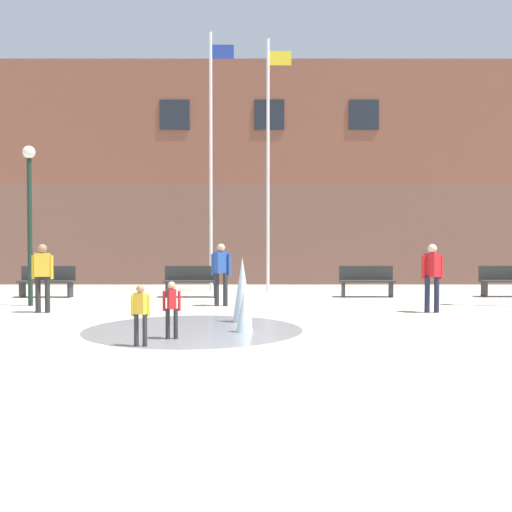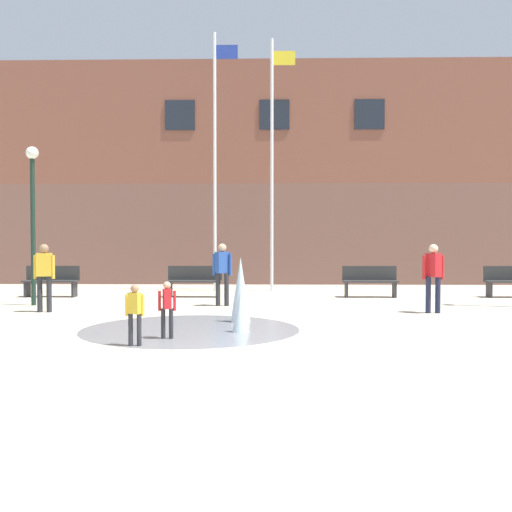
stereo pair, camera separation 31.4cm
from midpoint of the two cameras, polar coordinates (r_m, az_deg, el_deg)
ground_plane at (r=8.14m, az=3.69°, el=-10.53°), size 100.00×100.00×0.00m
library_building at (r=25.38m, az=2.06°, el=7.24°), size 36.00×6.05×8.36m
splash_fountain at (r=11.79m, az=-2.13°, el=-4.68°), size 4.13×4.13×1.34m
park_bench_far_left at (r=18.61m, az=-18.44°, el=-2.23°), size 1.60×0.44×0.91m
park_bench_left_of_flagpoles at (r=17.69m, az=-5.38°, el=-2.35°), size 1.60×0.44×0.91m
park_bench_under_right_flagpole at (r=17.90m, az=11.30°, el=-2.33°), size 1.60×0.44×0.91m
park_bench_near_trashcan at (r=19.12m, az=23.67°, el=-2.18°), size 1.60×0.44×0.91m
adult_near_bench at (r=14.40m, az=17.13°, el=-1.53°), size 0.50×0.39×1.59m
child_with_pink_shirt at (r=10.36m, az=-7.61°, el=-4.66°), size 0.31×0.24×0.99m
adult_watching at (r=15.24m, az=-2.65°, el=-1.28°), size 0.50×0.37×1.59m
child_in_fountain at (r=9.74m, az=-10.57°, el=-5.08°), size 0.31×0.20×0.99m
adult_in_red at (r=14.74m, az=-18.95°, el=-1.47°), size 0.50×0.26×1.59m
flagpole_left at (r=19.72m, az=-3.40°, el=9.59°), size 0.80×0.10×8.37m
flagpole_right at (r=19.64m, az=2.07°, el=9.31°), size 0.80×0.10×8.16m
lamp_post_left_lane at (r=16.36m, az=-19.98°, el=4.82°), size 0.32×0.32×4.07m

